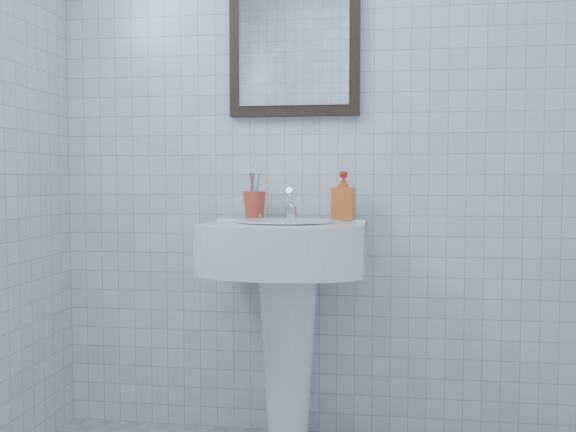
# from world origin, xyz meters

# --- Properties ---
(wall_back) EXTENTS (2.20, 0.02, 2.50)m
(wall_back) POSITION_xyz_m (0.00, 1.20, 1.25)
(wall_back) COLOR silver
(wall_back) RESTS_ON ground
(washbasin) EXTENTS (0.56, 0.41, 0.86)m
(washbasin) POSITION_xyz_m (-0.17, 0.99, 0.57)
(washbasin) COLOR white
(washbasin) RESTS_ON ground
(faucet) EXTENTS (0.05, 0.10, 0.12)m
(faucet) POSITION_xyz_m (-0.17, 1.09, 0.90)
(faucet) COLOR white
(faucet) RESTS_ON washbasin
(toothbrush_cup) EXTENTS (0.10, 0.10, 0.10)m
(toothbrush_cup) POSITION_xyz_m (-0.31, 1.11, 0.90)
(toothbrush_cup) COLOR #BF3C24
(toothbrush_cup) RESTS_ON washbasin
(soap_dispenser) EXTENTS (0.09, 0.09, 0.18)m
(soap_dispenser) POSITION_xyz_m (0.03, 1.10, 0.94)
(soap_dispenser) COLOR #C84813
(soap_dispenser) RESTS_ON washbasin
(wall_mirror) EXTENTS (0.50, 0.04, 0.62)m
(wall_mirror) POSITION_xyz_m (-0.17, 1.18, 1.55)
(wall_mirror) COLOR black
(wall_mirror) RESTS_ON wall_back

